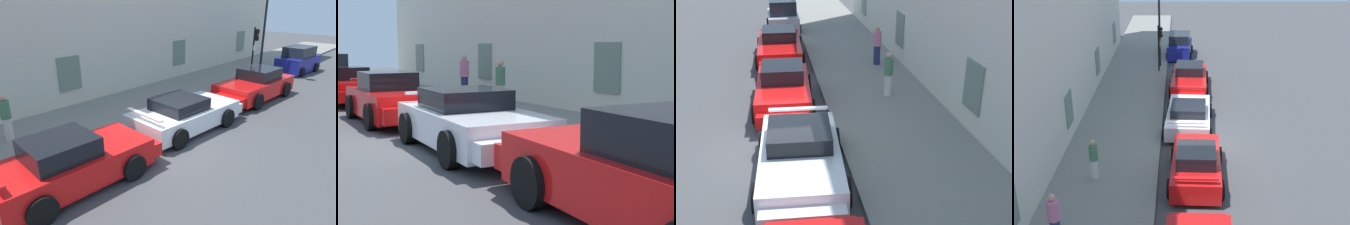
# 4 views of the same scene
# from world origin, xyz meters

# --- Properties ---
(ground_plane) EXTENTS (80.00, 80.00, 0.00)m
(ground_plane) POSITION_xyz_m (0.00, 0.00, 0.00)
(ground_plane) COLOR #444447
(sidewalk) EXTENTS (60.00, 4.04, 0.14)m
(sidewalk) POSITION_xyz_m (0.00, 4.01, 0.07)
(sidewalk) COLOR gray
(sidewalk) RESTS_ON ground
(sportscar_yellow_flank) EXTENTS (4.59, 2.20, 1.47)m
(sportscar_yellow_flank) POSITION_xyz_m (-3.14, 0.51, 0.64)
(sportscar_yellow_flank) COLOR red
(sportscar_yellow_flank) RESTS_ON ground
(sportscar_white_middle) EXTENTS (4.80, 2.45, 1.30)m
(sportscar_white_middle) POSITION_xyz_m (1.72, 0.69, 0.60)
(sportscar_white_middle) COLOR white
(sportscar_white_middle) RESTS_ON ground
(sportscar_tail_end) EXTENTS (5.03, 2.39, 1.48)m
(sportscar_tail_end) POSITION_xyz_m (6.76, 0.56, 0.66)
(sportscar_tail_end) COLOR red
(sportscar_tail_end) RESTS_ON ground
(hatchback_parked) EXTENTS (3.72, 2.03, 1.74)m
(hatchback_parked) POSITION_xyz_m (14.26, 1.10, 0.79)
(hatchback_parked) COLOR navy
(hatchback_parked) RESTS_ON ground
(traffic_light) EXTENTS (0.44, 0.36, 3.02)m
(traffic_light) POSITION_xyz_m (10.27, 2.40, 2.20)
(traffic_light) COLOR black
(traffic_light) RESTS_ON sidewalk
(street_lamp) EXTENTS (0.44, 1.42, 5.08)m
(street_lamp) POSITION_xyz_m (11.42, 2.01, 3.70)
(street_lamp) COLOR black
(street_lamp) RESTS_ON sidewalk
(pedestrian_admiring) EXTENTS (0.46, 0.46, 1.63)m
(pedestrian_admiring) POSITION_xyz_m (-3.42, 4.37, 0.98)
(pedestrian_admiring) COLOR silver
(pedestrian_admiring) RESTS_ON sidewalk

